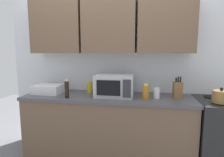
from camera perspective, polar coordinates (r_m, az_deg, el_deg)
name	(u,v)px	position (r m, az deg, el deg)	size (l,w,h in m)	color
wall_back_with_cabinets	(111,44)	(2.63, -0.37, 10.39)	(3.05, 0.38, 2.60)	white
counter_run	(108,128)	(2.60, -1.31, -14.86)	(2.18, 0.63, 0.90)	brown
kettle	(221,97)	(2.40, 30.23, -4.75)	(0.19, 0.19, 0.17)	olive
microwave	(115,85)	(2.41, 0.84, -2.12)	(0.48, 0.37, 0.28)	#B7B7BC
dish_rack	(48,89)	(2.74, -18.81, -3.01)	(0.38, 0.30, 0.12)	silver
knife_block	(178,90)	(2.47, 19.33, -3.19)	(0.11, 0.13, 0.27)	brown
bottle_yellow_mustard	(90,87)	(2.66, -6.77, -2.60)	(0.07, 0.07, 0.16)	gold
bottle_white_jar	(157,93)	(2.36, 13.38, -4.39)	(0.08, 0.08, 0.14)	white
bottle_soy_dark	(67,89)	(2.39, -13.58, -3.10)	(0.05, 0.05, 0.24)	black
bottle_amber_vinegar	(146,92)	(2.28, 10.24, -4.13)	(0.08, 0.08, 0.19)	#AD701E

